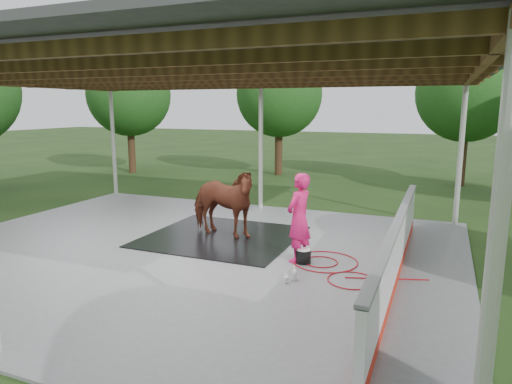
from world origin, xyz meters
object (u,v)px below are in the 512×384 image
at_px(horse, 221,202).
at_px(handler, 299,218).
at_px(wash_bucket, 303,256).
at_px(dasher_board, 397,251).

height_order(horse, handler, handler).
height_order(horse, wash_bucket, horse).
distance_m(dasher_board, horse, 4.44).
bearing_deg(horse, dasher_board, -96.22).
bearing_deg(wash_bucket, dasher_board, -5.60).
xyz_separation_m(dasher_board, wash_bucket, (-1.84, 0.18, -0.39)).
xyz_separation_m(horse, handler, (2.27, -0.98, 0.05)).
bearing_deg(wash_bucket, horse, 156.16).
distance_m(dasher_board, wash_bucket, 1.89).
distance_m(dasher_board, handler, 2.03).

